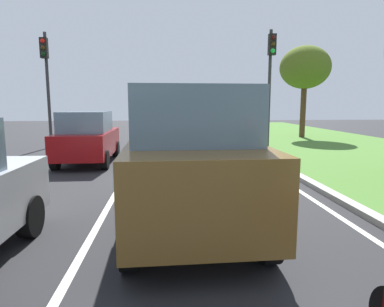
% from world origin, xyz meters
% --- Properties ---
extents(ground_plane, '(60.00, 60.00, 0.00)m').
position_xyz_m(ground_plane, '(0.00, 14.00, 0.00)').
color(ground_plane, '#262628').
extents(lane_line_center, '(0.12, 32.00, 0.01)m').
position_xyz_m(lane_line_center, '(-0.70, 14.00, 0.00)').
color(lane_line_center, silver).
rests_on(lane_line_center, ground).
extents(lane_line_right_edge, '(0.12, 32.00, 0.01)m').
position_xyz_m(lane_line_right_edge, '(3.60, 14.00, 0.00)').
color(lane_line_right_edge, silver).
rests_on(lane_line_right_edge, ground).
extents(curb_right, '(0.24, 48.00, 0.12)m').
position_xyz_m(curb_right, '(4.10, 14.00, 0.06)').
color(curb_right, '#9E9B93').
rests_on(curb_right, ground).
extents(car_suv_ahead, '(2.07, 4.55, 2.28)m').
position_xyz_m(car_suv_ahead, '(0.84, 8.32, 1.17)').
color(car_suv_ahead, brown).
rests_on(car_suv_ahead, ground).
extents(car_hatchback_far, '(1.75, 3.71, 1.78)m').
position_xyz_m(car_hatchback_far, '(-2.21, 14.51, 0.88)').
color(car_hatchback_far, maroon).
rests_on(car_hatchback_far, ground).
extents(traffic_light_near_right, '(0.32, 0.50, 5.27)m').
position_xyz_m(traffic_light_near_right, '(5.15, 17.77, 3.57)').
color(traffic_light_near_right, '#2D2D2D').
rests_on(traffic_light_near_right, ground).
extents(traffic_light_overhead_left, '(0.32, 0.50, 5.24)m').
position_xyz_m(traffic_light_overhead_left, '(-4.93, 18.89, 3.52)').
color(traffic_light_overhead_left, '#2D2D2D').
rests_on(traffic_light_overhead_left, ground).
extents(tree_roadside_far, '(2.89, 2.89, 5.36)m').
position_xyz_m(tree_roadside_far, '(8.58, 22.20, 4.09)').
color(tree_roadside_far, '#4C331E').
rests_on(tree_roadside_far, ground).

